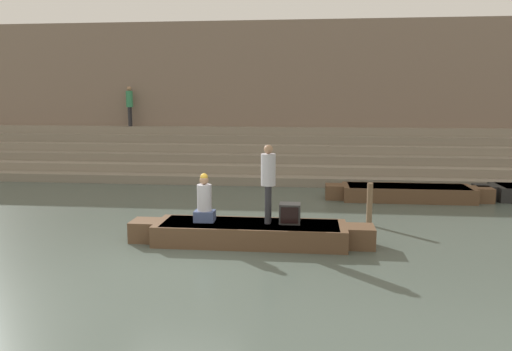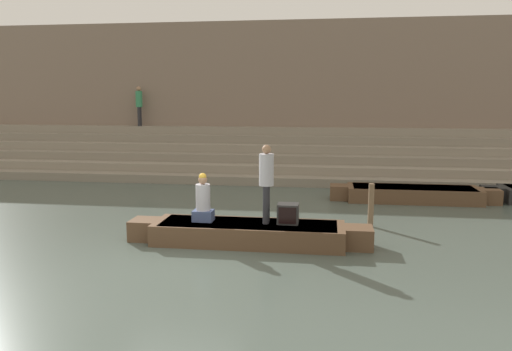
{
  "view_description": "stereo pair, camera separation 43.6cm",
  "coord_description": "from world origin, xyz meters",
  "px_view_note": "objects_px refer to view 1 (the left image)",
  "views": [
    {
      "loc": [
        2.63,
        -9.53,
        3.31
      ],
      "look_at": [
        1.32,
        2.52,
        1.37
      ],
      "focal_mm": 35.0,
      "sensor_mm": 36.0,
      "label": 1
    },
    {
      "loc": [
        3.06,
        -9.48,
        3.31
      ],
      "look_at": [
        1.32,
        2.52,
        1.37
      ],
      "focal_mm": 35.0,
      "sensor_mm": 36.0,
      "label": 2
    }
  ],
  "objects_px": {
    "person_rowing": "(204,202)",
    "person_on_steps": "(130,103)",
    "moored_boat_shore": "(407,193)",
    "tv_set": "(290,213)",
    "person_standing": "(268,178)",
    "mooring_post": "(370,204)",
    "rowboat_main": "(250,233)"
  },
  "relations": [
    {
      "from": "person_standing",
      "to": "person_on_steps",
      "type": "xyz_separation_m",
      "value": [
        -7.22,
        11.04,
        1.5
      ]
    },
    {
      "from": "person_on_steps",
      "to": "person_rowing",
      "type": "bearing_deg",
      "value": -79.23
    },
    {
      "from": "person_on_steps",
      "to": "tv_set",
      "type": "bearing_deg",
      "value": -71.75
    },
    {
      "from": "tv_set",
      "to": "moored_boat_shore",
      "type": "bearing_deg",
      "value": 47.05
    },
    {
      "from": "tv_set",
      "to": "mooring_post",
      "type": "relative_size",
      "value": 0.42
    },
    {
      "from": "person_standing",
      "to": "tv_set",
      "type": "xyz_separation_m",
      "value": [
        0.49,
        0.02,
        -0.8
      ]
    },
    {
      "from": "rowboat_main",
      "to": "person_on_steps",
      "type": "relative_size",
      "value": 3.08
    },
    {
      "from": "person_standing",
      "to": "tv_set",
      "type": "relative_size",
      "value": 3.76
    },
    {
      "from": "person_rowing",
      "to": "tv_set",
      "type": "bearing_deg",
      "value": 12.56
    },
    {
      "from": "rowboat_main",
      "to": "tv_set",
      "type": "xyz_separation_m",
      "value": [
        0.89,
        0.11,
        0.45
      ]
    },
    {
      "from": "moored_boat_shore",
      "to": "tv_set",
      "type": "bearing_deg",
      "value": -123.9
    },
    {
      "from": "rowboat_main",
      "to": "person_on_steps",
      "type": "bearing_deg",
      "value": 122.2
    },
    {
      "from": "person_rowing",
      "to": "tv_set",
      "type": "height_order",
      "value": "person_rowing"
    },
    {
      "from": "person_standing",
      "to": "tv_set",
      "type": "height_order",
      "value": "person_standing"
    },
    {
      "from": "moored_boat_shore",
      "to": "mooring_post",
      "type": "bearing_deg",
      "value": -114.55
    },
    {
      "from": "moored_boat_shore",
      "to": "person_rowing",
      "type": "bearing_deg",
      "value": -135.82
    },
    {
      "from": "person_rowing",
      "to": "person_on_steps",
      "type": "distance_m",
      "value": 12.66
    },
    {
      "from": "rowboat_main",
      "to": "mooring_post",
      "type": "height_order",
      "value": "mooring_post"
    },
    {
      "from": "rowboat_main",
      "to": "person_rowing",
      "type": "relative_size",
      "value": 4.95
    },
    {
      "from": "moored_boat_shore",
      "to": "mooring_post",
      "type": "height_order",
      "value": "mooring_post"
    },
    {
      "from": "mooring_post",
      "to": "rowboat_main",
      "type": "bearing_deg",
      "value": -146.22
    },
    {
      "from": "person_rowing",
      "to": "moored_boat_shore",
      "type": "relative_size",
      "value": 0.21
    },
    {
      "from": "tv_set",
      "to": "moored_boat_shore",
      "type": "xyz_separation_m",
      "value": [
        3.56,
        5.17,
        -0.45
      ]
    },
    {
      "from": "person_rowing",
      "to": "moored_boat_shore",
      "type": "height_order",
      "value": "person_rowing"
    },
    {
      "from": "rowboat_main",
      "to": "person_standing",
      "type": "bearing_deg",
      "value": 13.9
    },
    {
      "from": "person_standing",
      "to": "mooring_post",
      "type": "height_order",
      "value": "person_standing"
    },
    {
      "from": "person_standing",
      "to": "person_on_steps",
      "type": "distance_m",
      "value": 13.28
    },
    {
      "from": "person_rowing",
      "to": "tv_set",
      "type": "xyz_separation_m",
      "value": [
        1.94,
        0.06,
        -0.23
      ]
    },
    {
      "from": "person_rowing",
      "to": "person_on_steps",
      "type": "bearing_deg",
      "value": 128.36
    },
    {
      "from": "rowboat_main",
      "to": "mooring_post",
      "type": "relative_size",
      "value": 4.94
    },
    {
      "from": "person_standing",
      "to": "rowboat_main",
      "type": "bearing_deg",
      "value": -153.09
    },
    {
      "from": "rowboat_main",
      "to": "tv_set",
      "type": "distance_m",
      "value": 1.0
    }
  ]
}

